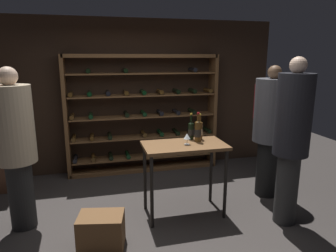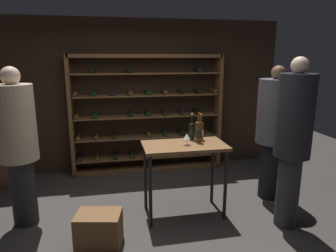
{
  "view_description": "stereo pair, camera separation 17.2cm",
  "coord_description": "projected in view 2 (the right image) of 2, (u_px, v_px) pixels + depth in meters",
  "views": [
    {
      "loc": [
        -0.68,
        -3.28,
        2.02
      ],
      "look_at": [
        0.2,
        0.26,
        1.19
      ],
      "focal_mm": 32.03,
      "sensor_mm": 36.0,
      "label": 1
    },
    {
      "loc": [
        -0.52,
        -3.32,
        2.02
      ],
      "look_at": [
        0.2,
        0.26,
        1.19
      ],
      "focal_mm": 32.03,
      "sensor_mm": 36.0,
      "label": 2
    }
  ],
  "objects": [
    {
      "name": "person_guest_plum_blouse",
      "position": [
        274.0,
        127.0,
        4.24
      ],
      "size": [
        0.49,
        0.49,
        1.92
      ],
      "rotation": [
        0.0,
        0.0,
        2.51
      ],
      "color": "black",
      "rests_on": "ground"
    },
    {
      "name": "ground_plane",
      "position": [
        156.0,
        224.0,
        3.72
      ],
      "size": [
        10.21,
        10.21,
        0.0
      ],
      "primitive_type": "plane",
      "color": "#383330"
    },
    {
      "name": "back_wall",
      "position": [
        137.0,
        96.0,
        5.43
      ],
      "size": [
        5.28,
        0.1,
        2.69
      ],
      "primitive_type": "cube",
      "color": "#332319",
      "rests_on": "ground"
    },
    {
      "name": "display_cabinet",
      "position": [
        3.0,
        141.0,
        4.65
      ],
      "size": [
        0.44,
        0.36,
        1.53
      ],
      "primitive_type": "cube",
      "color": "#4C2D1E",
      "rests_on": "ground"
    },
    {
      "name": "wine_glass_stemmed_right",
      "position": [
        187.0,
        137.0,
        3.72
      ],
      "size": [
        0.08,
        0.08,
        0.14
      ],
      "color": "silver",
      "rests_on": "tasting_table"
    },
    {
      "name": "person_bystander_dark_jacket",
      "position": [
        293.0,
        136.0,
        3.47
      ],
      "size": [
        0.41,
        0.41,
        2.03
      ],
      "rotation": [
        0.0,
        0.0,
        3.02
      ],
      "color": "#2D2D2D",
      "rests_on": "ground"
    },
    {
      "name": "wine_rack",
      "position": [
        148.0,
        115.0,
        5.34
      ],
      "size": [
        2.68,
        0.32,
        2.08
      ],
      "color": "brown",
      "rests_on": "ground"
    },
    {
      "name": "tasting_table",
      "position": [
        184.0,
        154.0,
        3.8
      ],
      "size": [
        1.05,
        0.58,
        0.96
      ],
      "color": "brown",
      "rests_on": "ground"
    },
    {
      "name": "wine_bottle_red_label",
      "position": [
        198.0,
        131.0,
        3.84
      ],
      "size": [
        0.09,
        0.09,
        0.39
      ],
      "color": "#4C3314",
      "rests_on": "tasting_table"
    },
    {
      "name": "wine_bottle_gold_foil",
      "position": [
        201.0,
        130.0,
        3.96
      ],
      "size": [
        0.08,
        0.08,
        0.35
      ],
      "color": "#4C3314",
      "rests_on": "tasting_table"
    },
    {
      "name": "person_bystander_red_print",
      "position": [
        18.0,
        141.0,
        3.53
      ],
      "size": [
        0.46,
        0.45,
        1.93
      ],
      "rotation": [
        0.0,
        0.0,
        1.38
      ],
      "color": "black",
      "rests_on": "ground"
    },
    {
      "name": "wine_bottle_black_capsule",
      "position": [
        192.0,
        131.0,
        3.96
      ],
      "size": [
        0.08,
        0.08,
        0.35
      ],
      "color": "black",
      "rests_on": "tasting_table"
    },
    {
      "name": "wine_crate",
      "position": [
        99.0,
        229.0,
        3.27
      ],
      "size": [
        0.54,
        0.43,
        0.38
      ],
      "primitive_type": "cube",
      "rotation": [
        0.0,
        0.0,
        -0.2
      ],
      "color": "brown",
      "rests_on": "ground"
    }
  ]
}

